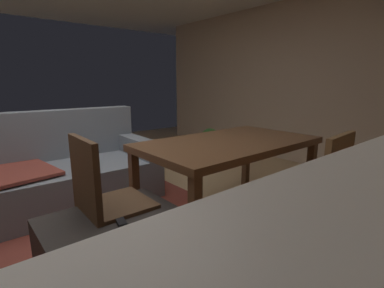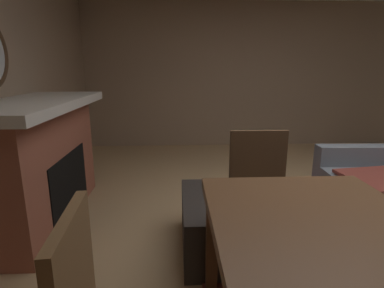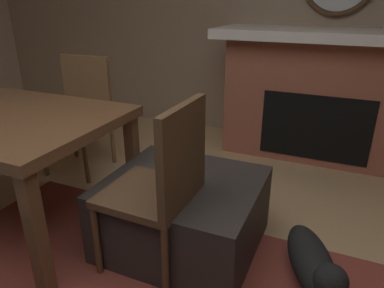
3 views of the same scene
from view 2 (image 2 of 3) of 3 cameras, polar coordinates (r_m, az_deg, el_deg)
The scene contains 9 objects.
floor at distance 2.82m, azimuth 25.25°, elevation -17.04°, with size 8.32×8.32×0.00m, color tan.
wall_left at distance 5.72m, azimuth 10.12°, elevation 12.36°, with size 0.12×6.23×2.50m, color #9E846B.
area_rug at distance 2.80m, azimuth 22.95°, elevation -16.85°, with size 2.60×2.00×0.01m, color brown.
fireplace at distance 3.11m, azimuth -27.13°, elevation -2.91°, with size 1.86×0.76×1.13m.
ottoman_coffee_table at distance 2.48m, azimuth 7.36°, elevation -14.47°, with size 0.84×0.76×0.42m, color #2D2826.
tv_remote at distance 2.37m, azimuth 7.01°, elevation -9.85°, with size 0.05×0.16×0.02m, color black.
dining_table at distance 1.32m, azimuth 27.68°, elevation -21.08°, with size 1.66×0.95×0.74m.
dining_chair_west at distance 2.39m, azimuth 12.57°, elevation -7.63°, with size 0.45×0.45×0.93m.
small_dog at distance 3.17m, azimuth 6.27°, elevation -8.95°, with size 0.39×0.59×0.28m.
Camera 2 is at (2.11, -1.25, 1.39)m, focal length 28.63 mm.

